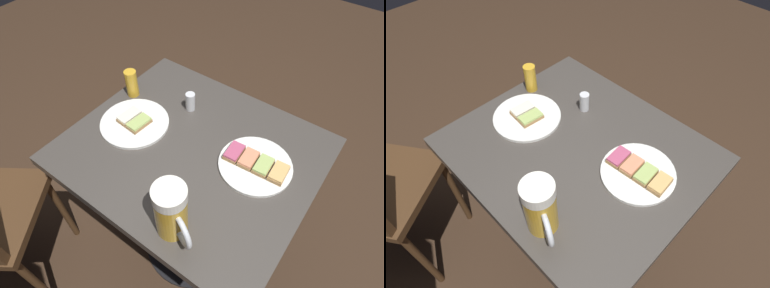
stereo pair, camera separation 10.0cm
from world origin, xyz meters
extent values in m
plane|color=#382619|center=(0.00, 0.00, 0.00)|extent=(6.00, 6.00, 0.00)
cylinder|color=black|center=(0.00, 0.00, 0.01)|extent=(0.44, 0.44, 0.01)
cylinder|color=black|center=(0.00, 0.00, 0.36)|extent=(0.09, 0.09, 0.69)
cube|color=#423D38|center=(0.00, 0.00, 0.71)|extent=(0.78, 0.67, 0.04)
cylinder|color=white|center=(-0.20, -0.06, 0.73)|extent=(0.23, 0.23, 0.01)
cube|color=#9E7547|center=(-0.27, -0.06, 0.74)|extent=(0.05, 0.08, 0.01)
cube|color=#E5B266|center=(-0.27, -0.06, 0.75)|extent=(0.05, 0.07, 0.01)
cube|color=#9E7547|center=(-0.22, -0.06, 0.74)|extent=(0.05, 0.08, 0.01)
cube|color=#ADC66B|center=(-0.22, -0.06, 0.75)|extent=(0.05, 0.07, 0.01)
cube|color=#9E7547|center=(-0.17, -0.05, 0.74)|extent=(0.05, 0.08, 0.01)
cube|color=#EA8E66|center=(-0.17, -0.05, 0.75)|extent=(0.05, 0.07, 0.01)
cube|color=#9E7547|center=(-0.13, -0.05, 0.74)|extent=(0.05, 0.08, 0.01)
cube|color=#BC4C70|center=(-0.13, -0.05, 0.75)|extent=(0.05, 0.07, 0.01)
cylinder|color=white|center=(0.22, 0.03, 0.73)|extent=(0.24, 0.24, 0.01)
cube|color=#9E7547|center=(0.25, 0.03, 0.74)|extent=(0.05, 0.09, 0.01)
cube|color=white|center=(0.25, 0.03, 0.75)|extent=(0.05, 0.08, 0.01)
cube|color=#9E7547|center=(0.20, 0.03, 0.74)|extent=(0.05, 0.09, 0.01)
cube|color=#ADC66B|center=(0.20, 0.03, 0.75)|extent=(0.05, 0.08, 0.01)
cylinder|color=gold|center=(-0.12, 0.25, 0.80)|extent=(0.08, 0.08, 0.15)
cylinder|color=white|center=(-0.12, 0.25, 0.89)|extent=(0.09, 0.09, 0.03)
torus|color=silver|center=(-0.17, 0.27, 0.80)|extent=(0.09, 0.05, 0.10)
cylinder|color=gold|center=(0.33, -0.08, 0.78)|extent=(0.04, 0.04, 0.10)
cylinder|color=silver|center=(0.11, -0.15, 0.76)|extent=(0.03, 0.03, 0.07)
cylinder|color=#472D19|center=(0.50, 0.30, 0.23)|extent=(0.03, 0.03, 0.47)
cylinder|color=#472D19|center=(0.32, 0.57, 0.23)|extent=(0.03, 0.03, 0.47)
camera|label=1|loc=(-0.39, 0.53, 1.51)|focal=29.66mm
camera|label=2|loc=(-0.46, 0.46, 1.51)|focal=29.66mm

